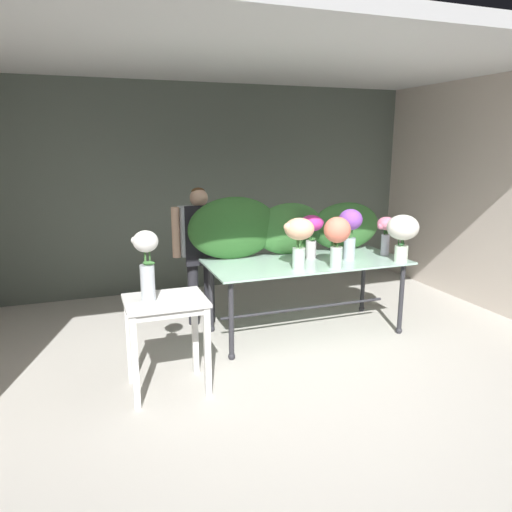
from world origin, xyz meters
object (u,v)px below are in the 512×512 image
at_px(vase_magenta_freesia, 312,229).
at_px(vase_rosy_dahlias, 386,231).
at_px(vase_coral_carnations, 337,236).
at_px(vase_white_roses_tall, 146,261).
at_px(side_table_white, 166,313).
at_px(florist, 200,241).
at_px(display_table_glass, 306,271).
at_px(vase_violet_ranunculus, 350,228).
at_px(vase_ivory_roses, 403,231).
at_px(vase_peach_hydrangea, 299,235).

xyz_separation_m(vase_magenta_freesia, vase_rosy_dahlias, (0.82, -0.16, -0.04)).
relative_size(vase_coral_carnations, vase_white_roses_tall, 0.90).
relative_size(side_table_white, vase_coral_carnations, 1.55).
bearing_deg(florist, vase_rosy_dahlias, -20.24).
height_order(display_table_glass, side_table_white, display_table_glass).
bearing_deg(vase_violet_ranunculus, vase_ivory_roses, -30.37).
bearing_deg(vase_ivory_roses, vase_violet_ranunculus, 149.63).
xyz_separation_m(side_table_white, vase_magenta_freesia, (1.72, 0.84, 0.45)).
xyz_separation_m(display_table_glass, vase_magenta_freesia, (0.11, 0.11, 0.42)).
bearing_deg(vase_magenta_freesia, side_table_white, -153.99).
height_order(vase_coral_carnations, vase_violet_ranunculus, vase_violet_ranunculus).
bearing_deg(vase_rosy_dahlias, vase_white_roses_tall, -165.78).
distance_m(vase_peach_hydrangea, vase_ivory_roses, 1.14).
height_order(florist, vase_violet_ranunculus, florist).
bearing_deg(florist, vase_white_roses_tall, -118.64).
xyz_separation_m(vase_coral_carnations, vase_white_roses_tall, (-1.89, -0.37, -0.01)).
relative_size(vase_magenta_freesia, vase_violet_ranunculus, 0.86).
xyz_separation_m(display_table_glass, florist, (-0.99, 0.66, 0.26)).
height_order(vase_peach_hydrangea, vase_violet_ranunculus, vase_violet_ranunculus).
distance_m(display_table_glass, vase_violet_ranunculus, 0.64).
height_order(florist, vase_white_roses_tall, florist).
xyz_separation_m(florist, vase_coral_carnations, (1.14, -1.02, 0.17)).
relative_size(vase_violet_ranunculus, vase_ivory_roses, 1.09).
height_order(display_table_glass, vase_ivory_roses, vase_ivory_roses).
bearing_deg(vase_coral_carnations, side_table_white, -168.22).
relative_size(vase_peach_hydrangea, vase_ivory_roses, 1.03).
relative_size(vase_coral_carnations, vase_ivory_roses, 1.03).
xyz_separation_m(florist, vase_peach_hydrangea, (0.76, -0.94, 0.19)).
xyz_separation_m(vase_peach_hydrangea, vase_coral_carnations, (0.38, -0.07, -0.02)).
xyz_separation_m(side_table_white, vase_ivory_roses, (2.52, 0.35, 0.46)).
bearing_deg(side_table_white, vase_peach_hydrangea, 17.69).
bearing_deg(vase_rosy_dahlias, vase_magenta_freesia, 168.83).
bearing_deg(vase_peach_hydrangea, display_table_glass, 51.65).
distance_m(florist, vase_violet_ranunculus, 1.64).
relative_size(display_table_glass, vase_ivory_roses, 4.24).
xyz_separation_m(side_table_white, vase_violet_ranunculus, (2.06, 0.62, 0.48)).
bearing_deg(florist, vase_magenta_freesia, -26.44).
bearing_deg(vase_white_roses_tall, display_table_glass, 22.65).
distance_m(florist, vase_coral_carnations, 1.53).
height_order(side_table_white, vase_coral_carnations, vase_coral_carnations).
distance_m(display_table_glass, side_table_white, 1.77).
distance_m(side_table_white, vase_white_roses_tall, 0.47).
xyz_separation_m(display_table_glass, vase_violet_ranunculus, (0.45, -0.11, 0.45)).
height_order(vase_peach_hydrangea, vase_ivory_roses, vase_peach_hydrangea).
bearing_deg(vase_ivory_roses, vase_white_roses_tall, -172.42).
relative_size(florist, vase_rosy_dahlias, 3.62).
distance_m(florist, vase_white_roses_tall, 1.58).
distance_m(vase_coral_carnations, vase_white_roses_tall, 1.93).
bearing_deg(vase_white_roses_tall, vase_ivory_roses, 7.58).
bearing_deg(vase_violet_ranunculus, side_table_white, -163.21).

